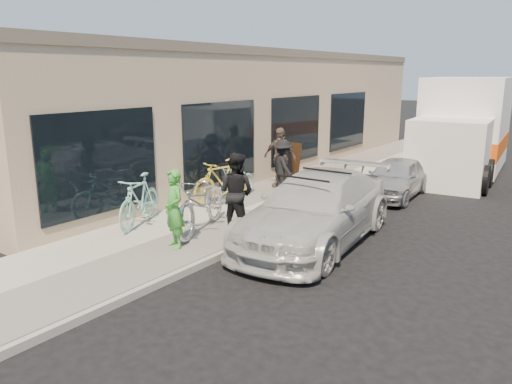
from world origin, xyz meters
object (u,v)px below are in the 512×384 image
Objects in this scene: sandwich_board at (288,160)px; moving_truck at (463,131)px; cruiser_bike_b at (237,182)px; tandem_bike at (202,202)px; sedan_silver at (395,178)px; bystander_b at (280,157)px; sedan_white at (316,209)px; cruiser_bike_a at (139,200)px; woman_rider at (174,209)px; man_standing at (236,192)px; cruiser_bike_c at (221,181)px; bystander_a at (283,166)px; bike_rack at (230,176)px.

sandwich_board is 6.46m from moving_truck.
tandem_bike is at bearing -73.42° from cruiser_bike_b.
bystander_b reaches higher than sedan_silver.
sedan_white is 0.73× the size of moving_truck.
sedan_white is at bearing 2.43° from cruiser_bike_a.
sedan_white is 2.13× the size of tandem_bike.
bystander_b is (-1.27, 5.65, 0.12)m from woman_rider.
man_standing reaches higher than cruiser_bike_a.
sedan_silver is 0.47× the size of moving_truck.
sandwich_board is at bearing -74.81° from man_standing.
man_standing is 0.90× the size of cruiser_bike_a.
bystander_b is at bearing -125.76° from moving_truck.
cruiser_bike_a is 2.73m from cruiser_bike_c.
tandem_bike is 0.76m from man_standing.
bystander_a is at bearing -120.66° from moving_truck.
moving_truck reaches higher than man_standing.
woman_rider is at bearing -107.74° from sedan_silver.
tandem_bike reaches higher than cruiser_bike_a.
tandem_bike is at bearing -83.12° from bystander_b.
cruiser_bike_a is 1.26× the size of bystander_a.
sedan_white is 3.67m from cruiser_bike_b.
sandwich_board is 6.42m from cruiser_bike_a.
sedan_white is at bearing -53.10° from bystander_b.
sedan_silver is 1.93× the size of man_standing.
sandwich_board is at bearing -30.58° from bystander_a.
bike_rack is 3.19m from cruiser_bike_a.
sedan_white is at bearing -92.45° from sedan_silver.
man_standing is at bearing -106.69° from moving_truck.
man_standing reaches higher than bystander_a.
man_standing is (1.97, -2.25, 0.27)m from bike_rack.
man_standing reaches higher than cruiser_bike_c.
cruiser_bike_a is at bearing -90.68° from sandwich_board.
sedan_white is 4.66m from bystander_b.
tandem_bike is 1.30× the size of cruiser_bike_c.
sedan_white is (3.71, -4.79, 0.01)m from sandwich_board.
bystander_a is (0.62, 1.30, 0.29)m from cruiser_bike_b.
sandwich_board is 0.62× the size of bystander_b.
bystander_b is (-3.14, 3.43, 0.32)m from sedan_white.
woman_rider is at bearing -135.61° from sedan_white.
sandwich_board reaches higher than sedan_silver.
cruiser_bike_c is at bearing 65.80° from cruiser_bike_a.
bike_rack is 0.56× the size of cruiser_bike_b.
man_standing is at bearing -48.86° from bike_rack.
sedan_silver is at bearing 85.80° from sedan_white.
woman_rider is 0.88× the size of cruiser_bike_b.
sedan_silver is 3.37m from bystander_b.
bystander_b reaches higher than woman_rider.
cruiser_bike_b is 1.47m from bystander_a.
moving_truck is 9.44m from cruiser_bike_c.
cruiser_bike_c is 1.24× the size of bystander_a.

